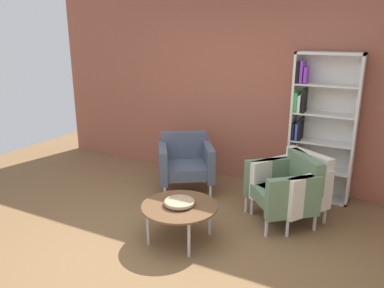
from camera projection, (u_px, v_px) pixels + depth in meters
The scene contains 8 objects.
ground_plane at pixel (149, 257), 3.78m from camera, with size 8.32×8.32×0.00m, color brown.
brick_back_panel at pixel (242, 81), 5.45m from camera, with size 6.40×0.12×2.90m, color #9E5642.
bookshelf_tall at pixel (317, 128), 4.92m from camera, with size 0.80×0.30×1.90m.
coffee_table_low at pixel (179, 208), 3.99m from camera, with size 0.80×0.80×0.40m.
decorative_bowl at pixel (179, 202), 3.97m from camera, with size 0.32×0.32×0.05m.
armchair_corner_red at pixel (185, 162), 5.26m from camera, with size 0.94×0.93×0.78m.
armchair_near_window at pixel (286, 187), 4.39m from camera, with size 0.94×0.95×0.78m.
armchair_by_bookshelf at pixel (293, 185), 4.46m from camera, with size 0.94×0.92×0.78m.
Camera 1 is at (1.91, -2.72, 2.15)m, focal length 35.74 mm.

